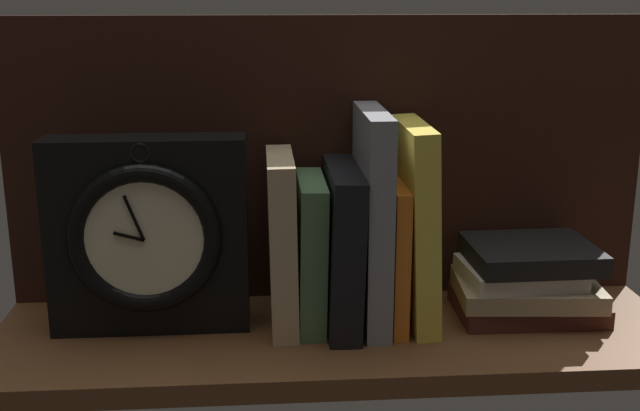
{
  "coord_description": "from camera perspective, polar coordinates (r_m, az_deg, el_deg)",
  "views": [
    {
      "loc": [
        -8.89,
        -87.14,
        39.12
      ],
      "look_at": [
        -1.94,
        2.9,
        14.54
      ],
      "focal_mm": 44.81,
      "sensor_mm": 36.0,
      "label": 1
    }
  ],
  "objects": [
    {
      "name": "ground_plane",
      "position": [
        0.96,
        1.3,
        -9.52
      ],
      "size": [
        81.16,
        25.19,
        2.5
      ],
      "primitive_type": "cube",
      "color": "brown"
    },
    {
      "name": "back_panel",
      "position": [
        1.02,
        0.7,
        3.26
      ],
      "size": [
        81.16,
        1.2,
        36.06
      ],
      "primitive_type": "cube",
      "color": "black",
      "rests_on": "ground_plane"
    },
    {
      "name": "book_tan_shortstories",
      "position": [
        0.95,
        -2.73,
        -2.55
      ],
      "size": [
        3.34,
        13.93,
        20.58
      ],
      "primitive_type": "cube",
      "rotation": [
        0.0,
        -0.01,
        0.0
      ],
      "color": "tan",
      "rests_on": "ground_plane"
    },
    {
      "name": "book_green_romantic",
      "position": [
        0.95,
        -0.68,
        -3.32
      ],
      "size": [
        3.41,
        13.18,
        17.75
      ],
      "primitive_type": "cube",
      "rotation": [
        0.0,
        0.02,
        0.0
      ],
      "color": "#476B44",
      "rests_on": "ground_plane"
    },
    {
      "name": "book_black_skeptic",
      "position": [
        0.95,
        1.54,
        -2.9
      ],
      "size": [
        4.22,
        16.99,
        19.07
      ],
      "primitive_type": "cube",
      "rotation": [
        0.0,
        0.03,
        0.0
      ],
      "color": "black",
      "rests_on": "ground_plane"
    },
    {
      "name": "book_gray_chess",
      "position": [
        0.95,
        3.73,
        -0.91
      ],
      "size": [
        3.03,
        16.05,
        25.71
      ],
      "primitive_type": "cube",
      "rotation": [
        0.0,
        0.0,
        0.0
      ],
      "color": "gray",
      "rests_on": "ground_plane"
    },
    {
      "name": "book_orange_pandolfini",
      "position": [
        0.96,
        5.24,
        -3.26
      ],
      "size": [
        1.77,
        14.27,
        17.34
      ],
      "primitive_type": "cube",
      "rotation": [
        0.0,
        -0.0,
        0.0
      ],
      "color": "orange",
      "rests_on": "ground_plane"
    },
    {
      "name": "book_yellow_seinlanguage",
      "position": [
        0.96,
        6.84,
        -1.29
      ],
      "size": [
        4.01,
        15.11,
        24.23
      ],
      "primitive_type": "cube",
      "rotation": [
        0.0,
        -0.05,
        0.0
      ],
      "color": "gold",
      "rests_on": "ground_plane"
    },
    {
      "name": "framed_clock",
      "position": [
        0.94,
        -12.2,
        -2.1
      ],
      "size": [
        22.98,
        7.2,
        22.98
      ],
      "color": "black",
      "rests_on": "ground_plane"
    },
    {
      "name": "book_stack_side",
      "position": [
        1.02,
        14.53,
        -5.23
      ],
      "size": [
        18.03,
        13.35,
        9.12
      ],
      "color": "#471E19",
      "rests_on": "ground_plane"
    }
  ]
}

